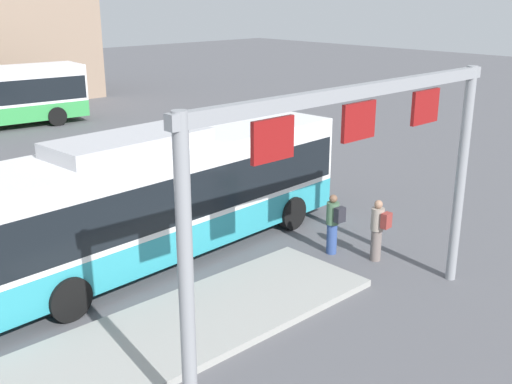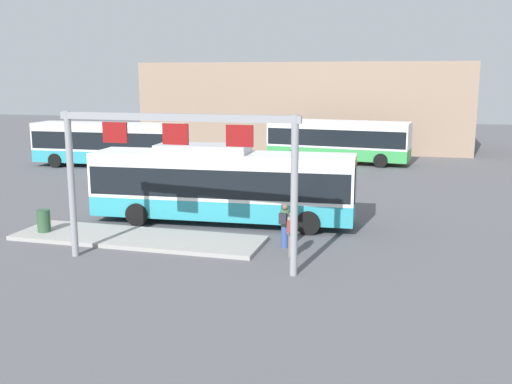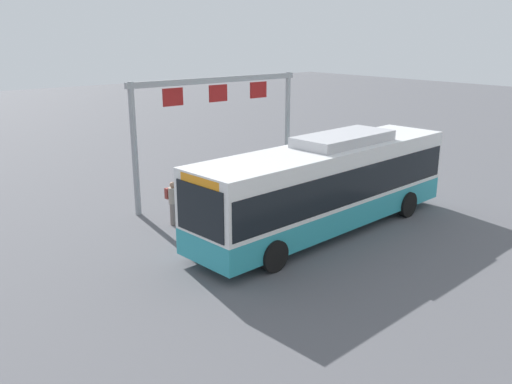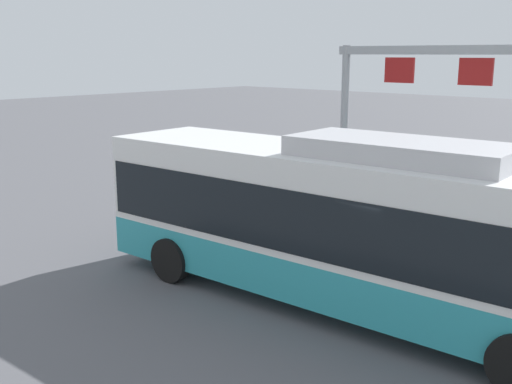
{
  "view_description": "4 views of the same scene",
  "coord_description": "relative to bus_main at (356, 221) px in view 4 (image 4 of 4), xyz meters",
  "views": [
    {
      "loc": [
        -8.53,
        -12.8,
        6.73
      ],
      "look_at": [
        1.67,
        -1.85,
        1.88
      ],
      "focal_mm": 43.1,
      "sensor_mm": 36.0,
      "label": 1
    },
    {
      "loc": [
        8.03,
        -23.97,
        6.4
      ],
      "look_at": [
        1.55,
        -0.15,
        1.5
      ],
      "focal_mm": 41.36,
      "sensor_mm": 36.0,
      "label": 2
    },
    {
      "loc": [
        13.86,
        12.68,
        6.92
      ],
      "look_at": [
        2.88,
        -0.5,
        1.88
      ],
      "focal_mm": 38.0,
      "sensor_mm": 36.0,
      "label": 3
    },
    {
      "loc": [
        -6.17,
        9.54,
        4.95
      ],
      "look_at": [
        3.47,
        -0.95,
        1.69
      ],
      "focal_mm": 42.44,
      "sensor_mm": 36.0,
      "label": 4
    }
  ],
  "objects": [
    {
      "name": "platform_sign_gantry",
      "position": [
        0.4,
        -5.98,
        1.89
      ],
      "size": [
        8.41,
        0.24,
        5.2
      ],
      "color": "gray",
      "rests_on": "ground"
    },
    {
      "name": "ground_plane",
      "position": [
        0.01,
        0.0,
        -1.81
      ],
      "size": [
        120.0,
        120.0,
        0.0
      ],
      "primitive_type": "plane",
      "color": "#56565B"
    },
    {
      "name": "bus_main",
      "position": [
        0.0,
        0.0,
        0.0
      ],
      "size": [
        11.58,
        3.27,
        3.46
      ],
      "rotation": [
        0.0,
        0.0,
        0.07
      ],
      "color": "teal",
      "rests_on": "ground"
    },
    {
      "name": "person_boarding",
      "position": [
        3.96,
        -4.07,
        -0.92
      ],
      "size": [
        0.36,
        0.54,
        1.67
      ],
      "rotation": [
        0.0,
        0.0,
        1.64
      ],
      "color": "slate",
      "rests_on": "ground"
    },
    {
      "name": "person_waiting_near",
      "position": [
        3.45,
        -2.98,
        -0.92
      ],
      "size": [
        0.37,
        0.54,
        1.67
      ],
      "rotation": [
        0.0,
        0.0,
        1.49
      ],
      "color": "#334C8C",
      "rests_on": "ground"
    }
  ]
}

